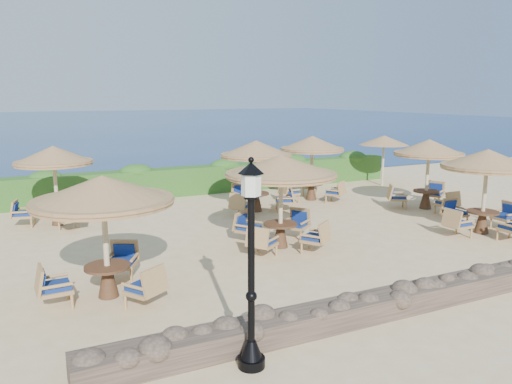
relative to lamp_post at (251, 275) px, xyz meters
name	(u,v)px	position (x,y,z in m)	size (l,w,h in m)	color
ground	(296,230)	(4.80, 6.80, -1.55)	(120.00, 120.00, 0.00)	beige
sea	(70,123)	(4.80, 76.80, -1.55)	(160.00, 160.00, 0.00)	navy
hedge	(215,179)	(4.80, 14.00, -0.95)	(18.00, 0.90, 1.20)	#224D19
stone_wall	(445,291)	(4.80, 0.60, -1.33)	(15.00, 0.65, 0.44)	brown
lamp_post	(251,275)	(0.00, 0.00, 0.00)	(0.44, 0.44, 3.31)	black
extra_parasol	(384,140)	(12.60, 12.00, 0.62)	(2.30, 2.30, 2.41)	beige
cafe_set_0	(104,209)	(-1.57, 3.89, 0.40)	(2.97, 2.97, 2.65)	beige
cafe_set_1	(281,182)	(3.47, 5.43, 0.35)	(3.16, 3.16, 2.65)	beige
cafe_set_2	(486,176)	(9.91, 3.99, 0.26)	(2.81, 2.81, 2.65)	beige
cafe_set_3	(55,171)	(-2.04, 10.88, 0.29)	(2.70, 2.70, 2.65)	beige
cafe_set_4	(256,162)	(4.80, 9.76, 0.32)	(2.77, 2.75, 2.65)	beige
cafe_set_5	(312,155)	(7.76, 10.65, 0.31)	(2.72, 2.77, 2.65)	beige
cafe_set_6	(428,160)	(10.84, 7.36, 0.31)	(2.77, 2.70, 2.65)	beige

